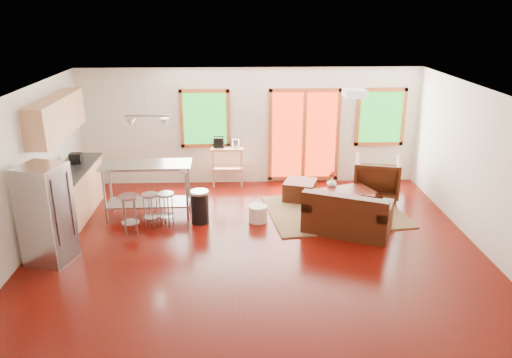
{
  "coord_description": "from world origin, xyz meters",
  "views": [
    {
      "loc": [
        -0.3,
        -7.32,
        3.91
      ],
      "look_at": [
        0.0,
        0.3,
        1.2
      ],
      "focal_mm": 35.0,
      "sensor_mm": 36.0,
      "label": 1
    }
  ],
  "objects_px": {
    "ottoman": "(300,190)",
    "rug": "(335,212)",
    "coffee_table": "(345,194)",
    "armchair": "(377,175)",
    "refrigerator": "(47,214)",
    "kitchen_cart": "(226,152)",
    "island": "(147,180)",
    "loveseat": "(347,216)"
  },
  "relations": [
    {
      "from": "ottoman",
      "to": "rug",
      "type": "bearing_deg",
      "value": -48.59
    },
    {
      "from": "coffee_table",
      "to": "armchair",
      "type": "distance_m",
      "value": 1.12
    },
    {
      "from": "armchair",
      "to": "refrigerator",
      "type": "height_order",
      "value": "refrigerator"
    },
    {
      "from": "refrigerator",
      "to": "kitchen_cart",
      "type": "distance_m",
      "value": 4.39
    },
    {
      "from": "kitchen_cart",
      "to": "island",
      "type": "bearing_deg",
      "value": -130.53
    },
    {
      "from": "rug",
      "to": "island",
      "type": "distance_m",
      "value": 3.69
    },
    {
      "from": "refrigerator",
      "to": "rug",
      "type": "bearing_deg",
      "value": 36.23
    },
    {
      "from": "kitchen_cart",
      "to": "armchair",
      "type": "bearing_deg",
      "value": -15.47
    },
    {
      "from": "loveseat",
      "to": "ottoman",
      "type": "relative_size",
      "value": 2.77
    },
    {
      "from": "island",
      "to": "rug",
      "type": "bearing_deg",
      "value": 0.49
    },
    {
      "from": "armchair",
      "to": "ottoman",
      "type": "height_order",
      "value": "armchair"
    },
    {
      "from": "loveseat",
      "to": "armchair",
      "type": "bearing_deg",
      "value": 84.2
    },
    {
      "from": "coffee_table",
      "to": "loveseat",
      "type": "bearing_deg",
      "value": -99.93
    },
    {
      "from": "armchair",
      "to": "coffee_table",
      "type": "bearing_deg",
      "value": 58.12
    },
    {
      "from": "coffee_table",
      "to": "island",
      "type": "height_order",
      "value": "island"
    },
    {
      "from": "ottoman",
      "to": "refrigerator",
      "type": "relative_size",
      "value": 0.39
    },
    {
      "from": "loveseat",
      "to": "rug",
      "type": "bearing_deg",
      "value": 116.39
    },
    {
      "from": "ottoman",
      "to": "refrigerator",
      "type": "xyz_separation_m",
      "value": [
        -4.27,
        -2.44,
        0.59
      ]
    },
    {
      "from": "loveseat",
      "to": "refrigerator",
      "type": "xyz_separation_m",
      "value": [
        -4.92,
        -0.86,
        0.48
      ]
    },
    {
      "from": "coffee_table",
      "to": "island",
      "type": "distance_m",
      "value": 3.84
    },
    {
      "from": "coffee_table",
      "to": "armchair",
      "type": "bearing_deg",
      "value": 43.11
    },
    {
      "from": "coffee_table",
      "to": "ottoman",
      "type": "relative_size",
      "value": 1.99
    },
    {
      "from": "island",
      "to": "kitchen_cart",
      "type": "height_order",
      "value": "kitchen_cart"
    },
    {
      "from": "rug",
      "to": "kitchen_cart",
      "type": "bearing_deg",
      "value": 141.89
    },
    {
      "from": "armchair",
      "to": "kitchen_cart",
      "type": "xyz_separation_m",
      "value": [
        -3.17,
        0.88,
        0.28
      ]
    },
    {
      "from": "ottoman",
      "to": "island",
      "type": "relative_size",
      "value": 0.37
    },
    {
      "from": "refrigerator",
      "to": "kitchen_cart",
      "type": "xyz_separation_m",
      "value": [
        2.73,
        3.44,
        -0.04
      ]
    },
    {
      "from": "loveseat",
      "to": "ottoman",
      "type": "bearing_deg",
      "value": 136.29
    },
    {
      "from": "rug",
      "to": "loveseat",
      "type": "xyz_separation_m",
      "value": [
        0.04,
        -0.89,
        0.3
      ]
    },
    {
      "from": "coffee_table",
      "to": "ottoman",
      "type": "xyz_separation_m",
      "value": [
        -0.81,
        0.65,
        -0.16
      ]
    },
    {
      "from": "rug",
      "to": "coffee_table",
      "type": "height_order",
      "value": "coffee_table"
    },
    {
      "from": "loveseat",
      "to": "island",
      "type": "bearing_deg",
      "value": -169.16
    },
    {
      "from": "rug",
      "to": "coffee_table",
      "type": "distance_m",
      "value": 0.41
    },
    {
      "from": "loveseat",
      "to": "ottoman",
      "type": "height_order",
      "value": "loveseat"
    },
    {
      "from": "ottoman",
      "to": "island",
      "type": "bearing_deg",
      "value": -166.47
    },
    {
      "from": "armchair",
      "to": "island",
      "type": "relative_size",
      "value": 0.56
    },
    {
      "from": "refrigerator",
      "to": "island",
      "type": "height_order",
      "value": "refrigerator"
    },
    {
      "from": "coffee_table",
      "to": "rug",
      "type": "bearing_deg",
      "value": -166.94
    },
    {
      "from": "rug",
      "to": "kitchen_cart",
      "type": "distance_m",
      "value": 2.83
    },
    {
      "from": "coffee_table",
      "to": "kitchen_cart",
      "type": "distance_m",
      "value": 2.89
    },
    {
      "from": "armchair",
      "to": "kitchen_cart",
      "type": "bearing_deg",
      "value": -0.46
    },
    {
      "from": "armchair",
      "to": "ottoman",
      "type": "relative_size",
      "value": 1.53
    }
  ]
}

